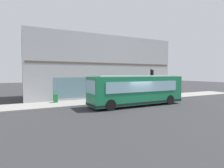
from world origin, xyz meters
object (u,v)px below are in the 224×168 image
Objects in this scene: traffic_light_near_corner at (152,78)px; pedestrian_walking_along_curb at (96,95)px; newspaper_vending_box at (56,98)px; city_bus_nearside at (137,90)px; pedestrian_near_building_entrance at (115,92)px; fire_hydrant at (148,93)px.

traffic_light_near_corner reaches higher than pedestrian_walking_along_curb.
newspaper_vending_box is at bearing 58.40° from pedestrian_walking_along_curb.
pedestrian_walking_along_curb is 1.74× the size of newspaper_vending_box.
traffic_light_near_corner is 4.07× the size of newspaper_vending_box.
traffic_light_near_corner reaches higher than newspaper_vending_box.
pedestrian_walking_along_curb is 4.44m from newspaper_vending_box.
city_bus_nearside is 8.70m from newspaper_vending_box.
traffic_light_near_corner is 2.34× the size of pedestrian_walking_along_curb.
traffic_light_near_corner is 4.87m from pedestrian_near_building_entrance.
pedestrian_walking_along_curb is (2.46, 3.45, -0.51)m from city_bus_nearside.
pedestrian_walking_along_curb is 3.07m from pedestrian_near_building_entrance.
newspaper_vending_box reaches higher than fire_hydrant.
newspaper_vending_box is (2.31, 3.76, -0.44)m from pedestrian_walking_along_curb.
pedestrian_walking_along_curb is 0.94× the size of pedestrian_near_building_entrance.
pedestrian_walking_along_curb is at bearing 54.48° from city_bus_nearside.
traffic_light_near_corner is 4.96× the size of fire_hydrant.
traffic_light_near_corner is at bearing -103.37° from pedestrian_near_building_entrance.
fire_hydrant is 9.35m from pedestrian_walking_along_curb.
pedestrian_near_building_entrance is at bearing 105.37° from fire_hydrant.
pedestrian_walking_along_curb reaches higher than fire_hydrant.
newspaper_vending_box is (-0.42, 12.69, 0.09)m from fire_hydrant.
fire_hydrant is at bearing -29.96° from traffic_light_near_corner.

